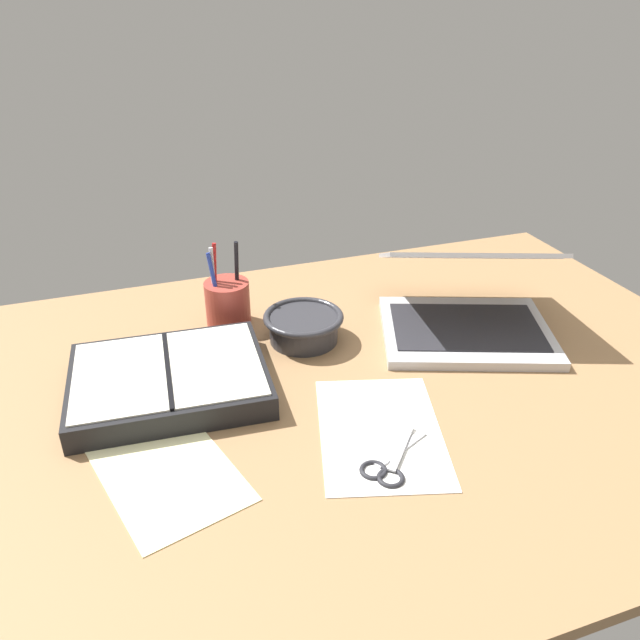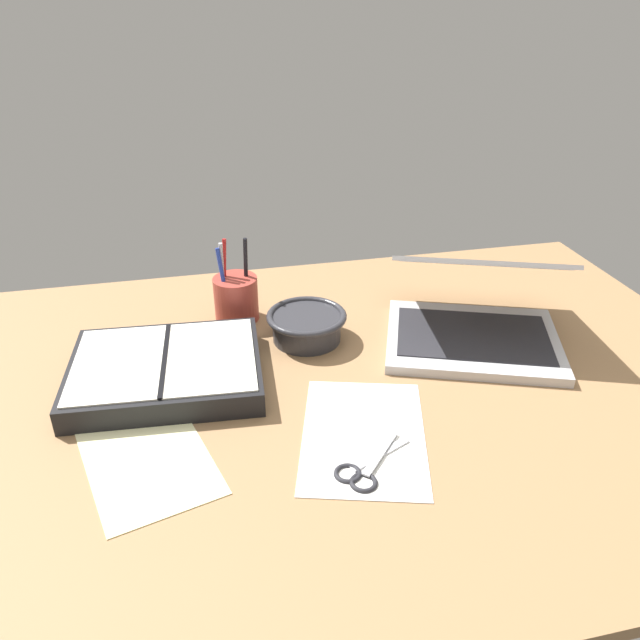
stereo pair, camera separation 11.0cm
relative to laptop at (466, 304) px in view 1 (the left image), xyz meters
The scene contains 8 objects.
desk_top 29.40cm from the laptop, 159.70° to the right, with size 140.00×100.00×2.00cm, color #936D47.
laptop is the anchor object (origin of this frame).
bowl 31.27cm from the laptop, 168.78° to the left, with size 14.98×14.98×5.54cm.
pen_cup 45.91cm from the laptop, 158.05° to the left, with size 8.65×8.65×16.87cm.
planner 56.57cm from the laptop, behind, with size 33.04×27.12×4.62cm.
scissors 43.82cm from the laptop, 134.22° to the right, with size 12.85×11.27×0.80cm.
paper_sheet_front 36.84cm from the laptop, 140.11° to the right, with size 18.15×26.81×0.16cm, color white.
paper_sheet_beside_planner 63.60cm from the laptop, 159.51° to the right, with size 16.27×23.44×0.16cm, color #F4EFB2.
Camera 1 is at (-34.00, -80.40, 62.15)cm, focal length 35.00 mm.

